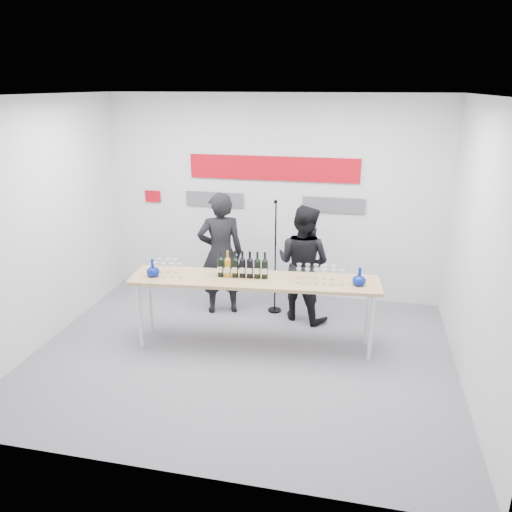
# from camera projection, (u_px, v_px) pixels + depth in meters

# --- Properties ---
(ground) EXTENTS (5.00, 5.00, 0.00)m
(ground) POSITION_uv_depth(u_px,v_px,m) (242.00, 355.00, 6.04)
(ground) COLOR slate
(ground) RESTS_ON ground
(back_wall) EXTENTS (5.00, 0.04, 3.00)m
(back_wall) POSITION_uv_depth(u_px,v_px,m) (273.00, 198.00, 7.39)
(back_wall) COLOR silver
(back_wall) RESTS_ON ground
(signage) EXTENTS (3.38, 0.02, 0.79)m
(signage) POSITION_uv_depth(u_px,v_px,m) (269.00, 178.00, 7.28)
(signage) COLOR #B50714
(signage) RESTS_ON back_wall
(tasting_table) EXTENTS (3.03, 0.88, 0.90)m
(tasting_table) POSITION_uv_depth(u_px,v_px,m) (254.00, 284.00, 6.01)
(tasting_table) COLOR tan
(tasting_table) RESTS_ON ground
(wine_bottles) EXTENTS (0.62, 0.13, 0.33)m
(wine_bottles) POSITION_uv_depth(u_px,v_px,m) (242.00, 264.00, 5.97)
(wine_bottles) COLOR black
(wine_bottles) RESTS_ON tasting_table
(decanter_left) EXTENTS (0.16, 0.16, 0.21)m
(decanter_left) POSITION_uv_depth(u_px,v_px,m) (153.00, 268.00, 6.03)
(decanter_left) COLOR navy
(decanter_left) RESTS_ON tasting_table
(decanter_right) EXTENTS (0.16, 0.16, 0.21)m
(decanter_right) POSITION_uv_depth(u_px,v_px,m) (359.00, 276.00, 5.76)
(decanter_right) COLOR navy
(decanter_right) RESTS_ON tasting_table
(glasses_left) EXTENTS (0.38, 0.24, 0.18)m
(glasses_left) POSITION_uv_depth(u_px,v_px,m) (168.00, 268.00, 6.06)
(glasses_left) COLOR silver
(glasses_left) RESTS_ON tasting_table
(glasses_right) EXTENTS (0.58, 0.26, 0.18)m
(glasses_right) POSITION_uv_depth(u_px,v_px,m) (318.00, 274.00, 5.86)
(glasses_right) COLOR silver
(glasses_right) RESTS_ON tasting_table
(presenter_left) EXTENTS (0.74, 0.62, 1.74)m
(presenter_left) POSITION_uv_depth(u_px,v_px,m) (221.00, 254.00, 6.94)
(presenter_left) COLOR black
(presenter_left) RESTS_ON ground
(presenter_right) EXTENTS (0.96, 0.86, 1.61)m
(presenter_right) POSITION_uv_depth(u_px,v_px,m) (303.00, 263.00, 6.76)
(presenter_right) COLOR black
(presenter_right) RESTS_ON ground
(mic_stand) EXTENTS (0.19, 0.19, 1.64)m
(mic_stand) POSITION_uv_depth(u_px,v_px,m) (275.00, 279.00, 7.05)
(mic_stand) COLOR black
(mic_stand) RESTS_ON ground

